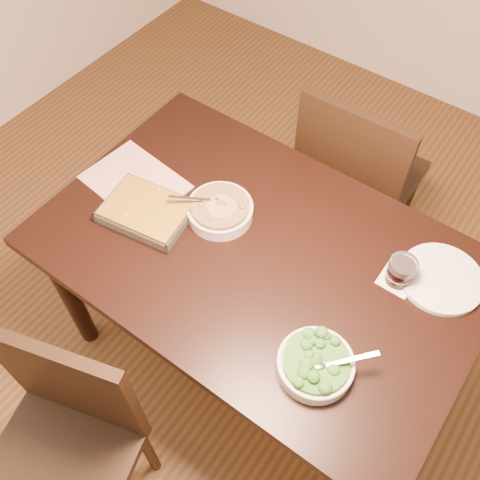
# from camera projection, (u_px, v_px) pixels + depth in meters

# --- Properties ---
(ground) EXTENTS (4.00, 4.00, 0.00)m
(ground) POSITION_uv_depth(u_px,v_px,m) (254.00, 348.00, 2.31)
(ground) COLOR #462E14
(ground) RESTS_ON ground
(table) EXTENTS (1.40, 0.90, 0.75)m
(table) POSITION_uv_depth(u_px,v_px,m) (258.00, 267.00, 1.78)
(table) COLOR black
(table) RESTS_ON ground
(magazine_a) EXTENTS (0.36, 0.28, 0.01)m
(magazine_a) POSITION_uv_depth(u_px,v_px,m) (135.00, 182.00, 1.87)
(magazine_a) COLOR #B63448
(magazine_a) RESTS_ON table
(coaster) EXTENTS (0.10, 0.10, 0.00)m
(coaster) POSITION_uv_depth(u_px,v_px,m) (397.00, 280.00, 1.64)
(coaster) COLOR white
(coaster) RESTS_ON table
(stew_bowl) EXTENTS (0.22, 0.22, 0.09)m
(stew_bowl) POSITION_uv_depth(u_px,v_px,m) (220.00, 210.00, 1.76)
(stew_bowl) COLOR silver
(stew_bowl) RESTS_ON table
(broccoli_bowl) EXTENTS (0.21, 0.21, 0.08)m
(broccoli_bowl) POSITION_uv_depth(u_px,v_px,m) (316.00, 364.00, 1.45)
(broccoli_bowl) COLOR silver
(broccoli_bowl) RESTS_ON table
(baking_dish) EXTENTS (0.31, 0.25, 0.05)m
(baking_dish) POSITION_uv_depth(u_px,v_px,m) (147.00, 212.00, 1.76)
(baking_dish) COLOR silver
(baking_dish) RESTS_ON table
(wine_tumbler) EXTENTS (0.08, 0.08, 0.09)m
(wine_tumbler) POSITION_uv_depth(u_px,v_px,m) (401.00, 271.00, 1.60)
(wine_tumbler) COLOR black
(wine_tumbler) RESTS_ON coaster
(dinner_plate) EXTENTS (0.26, 0.26, 0.02)m
(dinner_plate) POSITION_uv_depth(u_px,v_px,m) (441.00, 279.00, 1.63)
(dinner_plate) COLOR white
(dinner_plate) RESTS_ON table
(chair_near) EXTENTS (0.53, 0.53, 0.91)m
(chair_near) POSITION_uv_depth(u_px,v_px,m) (65.00, 438.00, 1.60)
(chair_near) COLOR black
(chair_near) RESTS_ON ground
(chair_far) EXTENTS (0.45, 0.45, 0.95)m
(chair_far) POSITION_uv_depth(u_px,v_px,m) (355.00, 175.00, 2.19)
(chair_far) COLOR black
(chair_far) RESTS_ON ground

